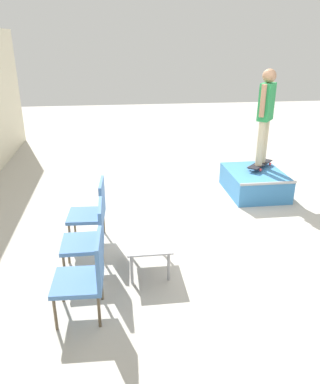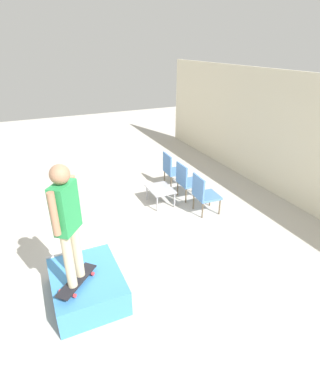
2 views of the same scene
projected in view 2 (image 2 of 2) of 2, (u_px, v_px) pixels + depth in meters
ground_plane at (122, 239)px, 6.02m from camera, size 24.00×24.00×0.00m
house_wall_back at (295, 141)px, 6.94m from camera, size 12.00×0.06×3.00m
skate_ramp_box at (87, 285)px, 4.59m from camera, size 1.29×1.01×0.46m
skateboard_on_ramp at (77, 281)px, 4.25m from camera, size 0.66×0.66×0.07m
person_skater at (67, 218)px, 3.78m from camera, size 0.47×0.39×1.75m
coffee_table at (160, 190)px, 7.21m from camera, size 0.73×0.55×0.41m
patio_chair_left at (172, 169)px, 8.06m from camera, size 0.54×0.54×0.93m
patio_chair_center at (187, 180)px, 7.41m from camera, size 0.52×0.52×0.93m
patio_chair_right at (204, 193)px, 6.76m from camera, size 0.55×0.55×0.93m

